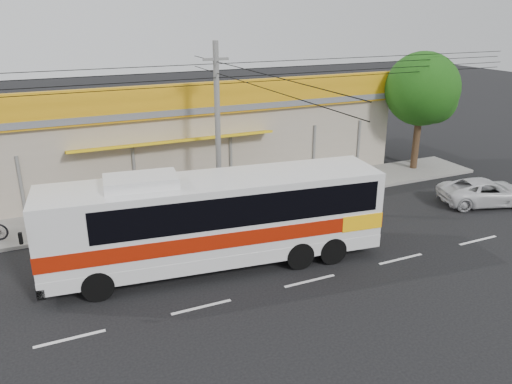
{
  "coord_description": "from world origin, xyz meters",
  "views": [
    {
      "loc": [
        -8.04,
        -15.76,
        8.98
      ],
      "look_at": [
        -0.06,
        2.0,
        1.85
      ],
      "focal_mm": 35.0,
      "sensor_mm": 36.0,
      "label": 1
    }
  ],
  "objects_px": {
    "coach_bus": "(221,215)",
    "tree_far": "(424,91)",
    "tree_near": "(424,94)",
    "utility_pole": "(216,73)",
    "white_car": "(486,192)"
  },
  "relations": [
    {
      "from": "tree_near",
      "to": "tree_far",
      "type": "xyz_separation_m",
      "value": [
        -0.75,
        -0.86,
        0.32
      ]
    },
    {
      "from": "tree_near",
      "to": "tree_far",
      "type": "bearing_deg",
      "value": -131.22
    },
    {
      "from": "utility_pole",
      "to": "coach_bus",
      "type": "bearing_deg",
      "value": -109.41
    },
    {
      "from": "coach_bus",
      "to": "tree_near",
      "type": "xyz_separation_m",
      "value": [
        15.37,
        7.09,
        2.32
      ]
    },
    {
      "from": "white_car",
      "to": "tree_far",
      "type": "height_order",
      "value": "tree_far"
    },
    {
      "from": "utility_pole",
      "to": "tree_near",
      "type": "relative_size",
      "value": 5.32
    },
    {
      "from": "utility_pole",
      "to": "white_car",
      "type": "bearing_deg",
      "value": -20.9
    },
    {
      "from": "coach_bus",
      "to": "tree_near",
      "type": "height_order",
      "value": "tree_near"
    },
    {
      "from": "coach_bus",
      "to": "tree_near",
      "type": "bearing_deg",
      "value": 31.42
    },
    {
      "from": "white_car",
      "to": "tree_near",
      "type": "relative_size",
      "value": 0.7
    },
    {
      "from": "coach_bus",
      "to": "tree_far",
      "type": "xyz_separation_m",
      "value": [
        14.61,
        6.23,
        2.64
      ]
    },
    {
      "from": "utility_pole",
      "to": "tree_near",
      "type": "xyz_separation_m",
      "value": [
        13.55,
        1.94,
        -2.07
      ]
    },
    {
      "from": "white_car",
      "to": "tree_near",
      "type": "xyz_separation_m",
      "value": [
        1.43,
        6.57,
        3.7
      ]
    },
    {
      "from": "white_car",
      "to": "utility_pole",
      "type": "xyz_separation_m",
      "value": [
        -12.12,
        4.63,
        5.77
      ]
    },
    {
      "from": "tree_near",
      "to": "tree_far",
      "type": "relative_size",
      "value": 0.93
    }
  ]
}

